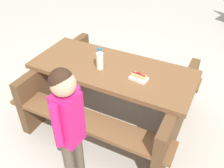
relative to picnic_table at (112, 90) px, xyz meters
The scene contains 5 objects.
ground_plane 0.44m from the picnic_table, ahead, with size 30.00×30.00×0.00m, color #B7B2A8.
picnic_table is the anchor object (origin of this frame).
soda_bottle 0.44m from the picnic_table, 129.93° to the right, with size 0.08×0.08×0.24m.
hotdog_tray 0.49m from the picnic_table, ahead, with size 0.19×0.14×0.08m.
child_in_coat 1.01m from the picnic_table, 68.18° to the right, with size 0.21×0.31×1.29m.
Camera 1 is at (1.56, -1.63, 2.20)m, focal length 39.33 mm.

